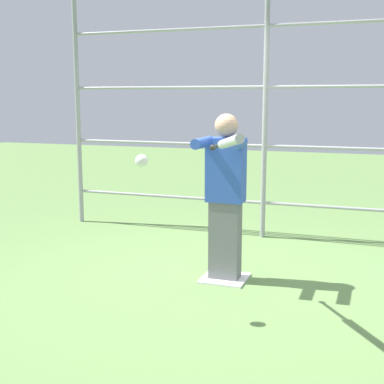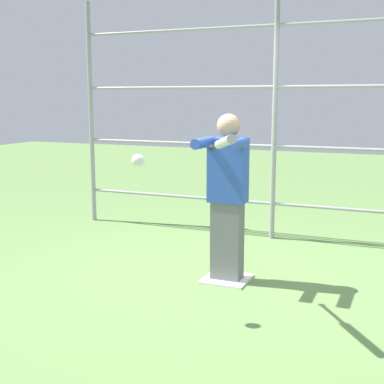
# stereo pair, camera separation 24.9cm
# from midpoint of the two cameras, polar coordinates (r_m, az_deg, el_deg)

# --- Properties ---
(ground_plane) EXTENTS (24.00, 24.00, 0.00)m
(ground_plane) POSITION_cam_midpoint_polar(r_m,az_deg,el_deg) (4.92, 5.19, -9.33)
(ground_plane) COLOR #608447
(home_plate) EXTENTS (0.40, 0.40, 0.02)m
(home_plate) POSITION_cam_midpoint_polar(r_m,az_deg,el_deg) (4.92, 5.19, -9.22)
(home_plate) COLOR white
(home_plate) RESTS_ON ground
(fence_backstop) EXTENTS (4.97, 0.06, 2.83)m
(fence_backstop) POSITION_cam_midpoint_polar(r_m,az_deg,el_deg) (6.20, 9.96, 7.91)
(fence_backstop) COLOR #939399
(fence_backstop) RESTS_ON ground
(batter) EXTENTS (0.38, 0.50, 1.49)m
(batter) POSITION_cam_midpoint_polar(r_m,az_deg,el_deg) (4.70, 5.29, -0.07)
(batter) COLOR slate
(batter) RESTS_ON ground
(baseball_bat_swinging) EXTENTS (0.48, 0.80, 0.19)m
(baseball_bat_swinging) POSITION_cam_midpoint_polar(r_m,az_deg,el_deg) (3.76, 5.24, 5.24)
(baseball_bat_swinging) COLOR black
(softball_in_flight) EXTENTS (0.10, 0.10, 0.10)m
(softball_in_flight) POSITION_cam_midpoint_polar(r_m,az_deg,el_deg) (3.89, -3.95, 3.36)
(softball_in_flight) COLOR white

